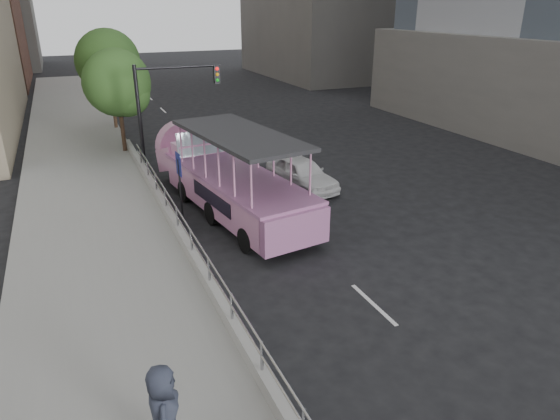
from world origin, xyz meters
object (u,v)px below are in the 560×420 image
(traffic_signal, at_px, (163,100))
(duck_boat, at_px, (224,179))
(pedestrian_far, at_px, (164,413))
(car, at_px, (302,173))
(street_tree_near, at_px, (119,85))
(parking_sign, at_px, (180,178))
(street_tree_far, at_px, (110,64))

(traffic_signal, bearing_deg, duck_boat, -79.93)
(duck_boat, distance_m, pedestrian_far, 12.41)
(car, relative_size, street_tree_near, 0.73)
(parking_sign, bearing_deg, street_tree_far, 92.10)
(pedestrian_far, xyz_separation_m, traffic_signal, (3.62, 17.52, 2.25))
(car, bearing_deg, pedestrian_far, -133.68)
(duck_boat, xyz_separation_m, street_tree_near, (-2.67, 9.46, 2.54))
(street_tree_near, distance_m, street_tree_far, 6.02)
(parking_sign, distance_m, street_tree_far, 16.12)
(duck_boat, height_order, traffic_signal, traffic_signal)
(duck_boat, xyz_separation_m, pedestrian_far, (-4.69, -11.49, -0.03))
(duck_boat, relative_size, parking_sign, 3.97)
(car, distance_m, street_tree_near, 11.20)
(pedestrian_far, bearing_deg, street_tree_far, 6.98)
(traffic_signal, height_order, street_tree_near, street_tree_near)
(parking_sign, bearing_deg, street_tree_near, 94.52)
(duck_boat, relative_size, pedestrian_far, 5.57)
(street_tree_far, bearing_deg, car, -66.33)
(traffic_signal, distance_m, street_tree_near, 3.80)
(traffic_signal, relative_size, street_tree_near, 0.91)
(car, relative_size, street_tree_far, 0.64)
(parking_sign, distance_m, street_tree_near, 10.16)
(pedestrian_far, relative_size, street_tree_near, 0.33)
(car, bearing_deg, parking_sign, -175.68)
(street_tree_near, bearing_deg, pedestrian_far, -95.52)
(duck_boat, distance_m, street_tree_far, 15.95)
(car, bearing_deg, duck_boat, -175.53)
(parking_sign, relative_size, street_tree_far, 0.41)
(car, relative_size, pedestrian_far, 2.18)
(duck_boat, distance_m, street_tree_near, 10.15)
(car, bearing_deg, street_tree_far, 104.66)
(pedestrian_far, xyz_separation_m, street_tree_near, (2.03, 20.95, 2.57))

